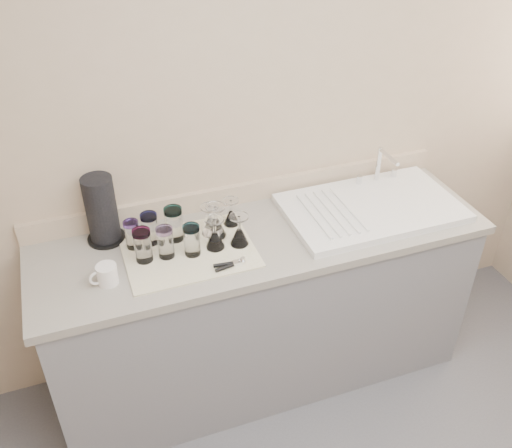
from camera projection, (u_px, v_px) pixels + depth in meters
name	position (u px, v px, depth m)	size (l,w,h in m)	color
room_envelope	(453.00, 295.00, 1.26)	(3.54, 3.50, 2.52)	#4E4E53
counter_unit	(262.00, 307.00, 2.82)	(2.06, 0.62, 0.90)	slate
sink_unit	(371.00, 207.00, 2.71)	(0.82, 0.50, 0.22)	white
dish_towel	(189.00, 251.00, 2.45)	(0.55, 0.42, 0.01)	white
tumbler_teal	(132.00, 234.00, 2.44)	(0.07, 0.07, 0.13)	white
tumbler_cyan	(150.00, 228.00, 2.46)	(0.07, 0.07, 0.15)	white
tumbler_purple	(174.00, 224.00, 2.47)	(0.08, 0.08, 0.16)	white
tumbler_magenta	(143.00, 245.00, 2.35)	(0.08, 0.08, 0.15)	white
tumbler_blue	(165.00, 242.00, 2.38)	(0.07, 0.07, 0.14)	white
tumbler_lavender	(192.00, 240.00, 2.39)	(0.07, 0.07, 0.14)	white
goblet_back_left	(210.00, 224.00, 2.53)	(0.08, 0.08, 0.14)	white
goblet_back_right	(231.00, 216.00, 2.59)	(0.07, 0.07, 0.13)	white
goblet_front_left	(215.00, 238.00, 2.44)	(0.08, 0.08, 0.15)	white
goblet_front_right	(239.00, 234.00, 2.46)	(0.08, 0.08, 0.15)	white
goblet_extra	(216.00, 226.00, 2.51)	(0.09, 0.09, 0.16)	white
can_opener	(230.00, 265.00, 2.36)	(0.13, 0.05, 0.02)	silver
white_mug	(107.00, 275.00, 2.26)	(0.12, 0.10, 0.09)	white
paper_towel_roll	(102.00, 211.00, 2.44)	(0.17, 0.17, 0.31)	black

